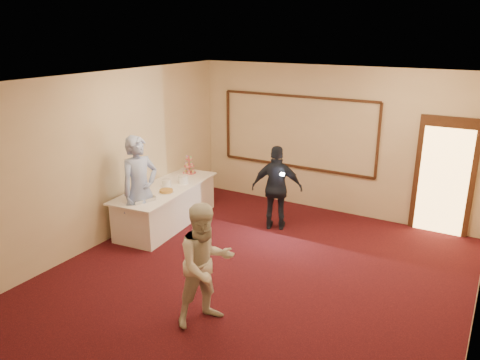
% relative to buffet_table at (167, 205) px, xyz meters
% --- Properties ---
extents(floor, '(7.00, 7.00, 0.00)m').
position_rel_buffet_table_xyz_m(floor, '(2.52, -1.18, -0.39)').
color(floor, black).
rests_on(floor, ground).
extents(room_walls, '(6.04, 7.04, 3.02)m').
position_rel_buffet_table_xyz_m(room_walls, '(2.52, -1.18, 1.64)').
color(room_walls, beige).
rests_on(room_walls, floor).
extents(wall_molding, '(3.45, 0.04, 1.55)m').
position_rel_buffet_table_xyz_m(wall_molding, '(1.72, 2.29, 1.21)').
color(wall_molding, black).
rests_on(wall_molding, room_walls).
extents(doorway, '(1.05, 0.07, 2.20)m').
position_rel_buffet_table_xyz_m(doorway, '(4.67, 2.27, 0.69)').
color(doorway, black).
rests_on(doorway, floor).
extents(buffet_table, '(1.19, 2.55, 0.77)m').
position_rel_buffet_table_xyz_m(buffet_table, '(0.00, 0.00, 0.00)').
color(buffet_table, white).
rests_on(buffet_table, floor).
extents(pavlova_tray, '(0.44, 0.52, 0.17)m').
position_rel_buffet_table_xyz_m(pavlova_tray, '(0.11, -0.81, 0.45)').
color(pavlova_tray, '#BABEC2').
rests_on(pavlova_tray, buffet_table).
extents(cupcake_stand, '(0.28, 0.28, 0.41)m').
position_rel_buffet_table_xyz_m(cupcake_stand, '(-0.13, 0.96, 0.53)').
color(cupcake_stand, '#DD5862').
rests_on(cupcake_stand, buffet_table).
extents(plate_stack_a, '(0.18, 0.18, 0.15)m').
position_rel_buffet_table_xyz_m(plate_stack_a, '(0.03, -0.01, 0.46)').
color(plate_stack_a, white).
rests_on(plate_stack_a, buffet_table).
extents(plate_stack_b, '(0.20, 0.20, 0.17)m').
position_rel_buffet_table_xyz_m(plate_stack_b, '(0.17, 0.34, 0.47)').
color(plate_stack_b, white).
rests_on(plate_stack_b, buffet_table).
extents(tart, '(0.29, 0.29, 0.06)m').
position_rel_buffet_table_xyz_m(tart, '(0.23, -0.26, 0.41)').
color(tart, white).
rests_on(tart, buffet_table).
extents(man, '(0.65, 0.81, 1.95)m').
position_rel_buffet_table_xyz_m(man, '(0.12, -0.85, 0.59)').
color(man, '#98B0ED').
rests_on(man, floor).
extents(woman, '(0.93, 1.00, 1.64)m').
position_rel_buffet_table_xyz_m(woman, '(2.48, -2.29, 0.43)').
color(woman, silver).
rests_on(woman, floor).
extents(guest, '(1.03, 0.71, 1.63)m').
position_rel_buffet_table_xyz_m(guest, '(1.95, 0.88, 0.43)').
color(guest, black).
rests_on(guest, floor).
extents(camera_flash, '(0.08, 0.06, 0.05)m').
position_rel_buffet_table_xyz_m(camera_flash, '(2.15, 0.67, 0.79)').
color(camera_flash, white).
rests_on(camera_flash, guest).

